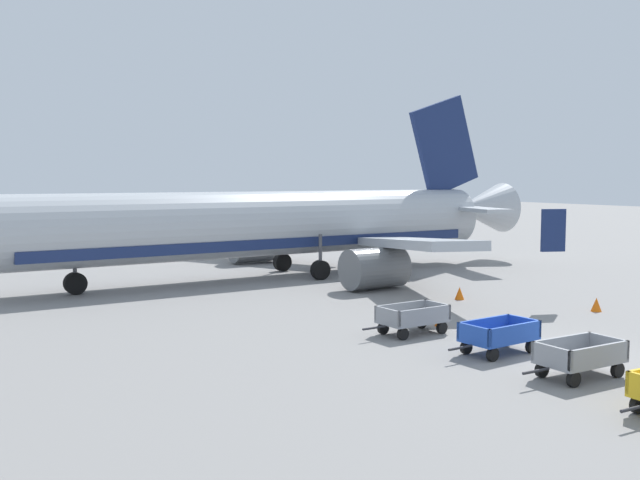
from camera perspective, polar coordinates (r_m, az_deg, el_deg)
The scene contains 8 objects.
ground_plane at distance 24.81m, azimuth 18.96°, elevation -8.61°, with size 220.00×220.00×0.00m, color gray.
airplane at distance 40.75m, azimuth -3.38°, elevation 1.24°, with size 37.63×30.26×11.34m.
baggage_cart_second_in_row at distance 21.82m, azimuth 20.35°, elevation -8.90°, with size 3.56×1.45×1.07m.
baggage_cart_third_in_row at distance 23.92m, azimuth 14.32°, elevation -7.52°, with size 3.60×1.63×1.07m.
baggage_cart_fourth_in_row at distance 26.26m, azimuth 7.52°, elevation -6.29°, with size 3.59×1.57×1.07m.
traffic_cone_near_plane at distance 27.84m, azimuth 9.76°, elevation -6.31°, with size 0.45×0.45×0.60m, color orange.
traffic_cone_mid_apron at distance 32.68m, azimuth 21.53°, elevation -4.90°, with size 0.46×0.46×0.60m, color orange.
traffic_cone_by_carts at distance 34.02m, azimuth 11.26°, elevation -4.27°, with size 0.46×0.46×0.60m, color orange.
Camera 1 is at (-18.14, -15.93, 5.73)m, focal length 39.40 mm.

